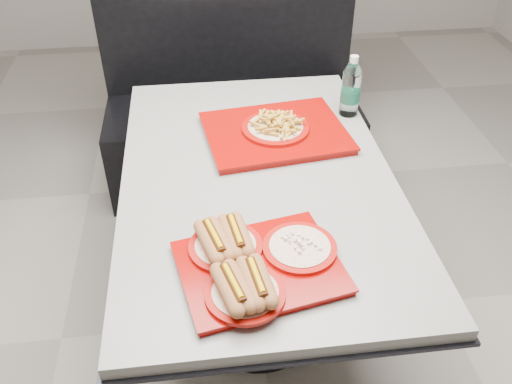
{
  "coord_description": "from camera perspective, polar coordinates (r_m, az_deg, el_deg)",
  "views": [
    {
      "loc": [
        -0.18,
        -1.45,
        1.81
      ],
      "look_at": [
        -0.03,
        -0.2,
        0.83
      ],
      "focal_mm": 38.0,
      "sensor_mm": 36.0,
      "label": 1
    }
  ],
  "objects": [
    {
      "name": "water_bottle",
      "position": [
        2.13,
        9.94,
        10.58
      ],
      "size": [
        0.08,
        0.08,
        0.24
      ],
      "rotation": [
        0.0,
        0.0,
        -0.38
      ],
      "color": "silver",
      "rests_on": "diner_table"
    },
    {
      "name": "ground",
      "position": [
        2.33,
        0.14,
        -13.25
      ],
      "size": [
        6.0,
        6.0,
        0.0
      ],
      "primitive_type": "plane",
      "color": "gray",
      "rests_on": "ground"
    },
    {
      "name": "tray_far",
      "position": [
        1.99,
        2.05,
        6.58
      ],
      "size": [
        0.55,
        0.46,
        0.1
      ],
      "rotation": [
        0.0,
        0.0,
        0.13
      ],
      "color": "#8E0703",
      "rests_on": "diner_table"
    },
    {
      "name": "diner_table",
      "position": [
        1.91,
        0.17,
        -2.16
      ],
      "size": [
        0.92,
        1.42,
        0.75
      ],
      "color": "black",
      "rests_on": "ground"
    },
    {
      "name": "booth_bench",
      "position": [
        2.91,
        -2.56,
        8.88
      ],
      "size": [
        1.3,
        0.57,
        1.35
      ],
      "color": "black",
      "rests_on": "ground"
    },
    {
      "name": "tray_near",
      "position": [
        1.45,
        -0.31,
        -7.48
      ],
      "size": [
        0.48,
        0.41,
        0.09
      ],
      "rotation": [
        0.0,
        0.0,
        0.2
      ],
      "color": "#8E0703",
      "rests_on": "diner_table"
    }
  ]
}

